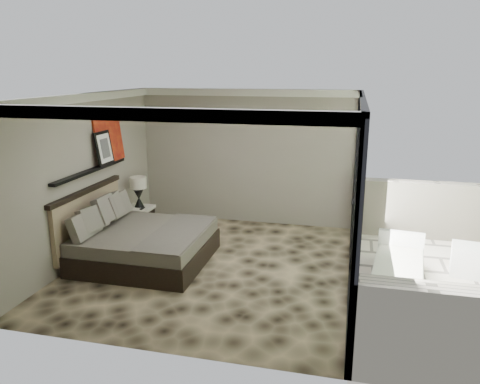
% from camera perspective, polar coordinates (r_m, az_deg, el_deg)
% --- Properties ---
extents(floor, '(5.00, 5.00, 0.00)m').
position_cam_1_polar(floor, '(7.90, -3.38, -9.03)').
color(floor, black).
rests_on(floor, ground).
extents(ceiling, '(4.50, 5.00, 0.02)m').
position_cam_1_polar(ceiling, '(7.24, -3.71, 11.62)').
color(ceiling, silver).
rests_on(ceiling, back_wall).
extents(back_wall, '(4.50, 0.02, 2.80)m').
position_cam_1_polar(back_wall, '(9.80, 0.76, 4.25)').
color(back_wall, gray).
rests_on(back_wall, floor).
extents(left_wall, '(0.02, 5.00, 2.80)m').
position_cam_1_polar(left_wall, '(8.37, -18.36, 1.70)').
color(left_wall, gray).
rests_on(left_wall, floor).
extents(glass_wall, '(0.08, 5.00, 2.80)m').
position_cam_1_polar(glass_wall, '(7.13, 14.02, -0.16)').
color(glass_wall, white).
rests_on(glass_wall, floor).
extents(terrace_slab, '(3.00, 5.00, 0.12)m').
position_cam_1_polar(terrace_slab, '(7.79, 24.64, -11.27)').
color(terrace_slab, beige).
rests_on(terrace_slab, ground).
extents(picture_ledge, '(0.12, 2.20, 0.05)m').
position_cam_1_polar(picture_ledge, '(8.40, -17.71, 2.50)').
color(picture_ledge, black).
rests_on(picture_ledge, left_wall).
extents(bed, '(2.11, 2.04, 1.16)m').
position_cam_1_polar(bed, '(8.16, -12.12, -5.96)').
color(bed, black).
rests_on(bed, floor).
extents(nightstand, '(0.60, 0.60, 0.50)m').
position_cam_1_polar(nightstand, '(9.62, -12.12, -3.34)').
color(nightstand, black).
rests_on(nightstand, floor).
extents(table_lamp, '(0.33, 0.33, 0.61)m').
position_cam_1_polar(table_lamp, '(9.48, -12.29, 0.51)').
color(table_lamp, black).
rests_on(table_lamp, nightstand).
extents(abstract_canvas, '(0.13, 0.90, 0.90)m').
position_cam_1_polar(abstract_canvas, '(8.93, -15.72, 6.42)').
color(abstract_canvas, '#A6160E').
rests_on(abstract_canvas, picture_ledge).
extents(framed_print, '(0.11, 0.50, 0.60)m').
position_cam_1_polar(framed_print, '(8.67, -16.25, 5.16)').
color(framed_print, black).
rests_on(framed_print, picture_ledge).
extents(ottoman, '(0.55, 0.55, 0.48)m').
position_cam_1_polar(ottoman, '(8.34, 25.96, -7.46)').
color(ottoman, silver).
rests_on(ottoman, terrace_slab).
extents(lounger, '(0.90, 1.54, 0.57)m').
position_cam_1_polar(lounger, '(7.77, 18.73, -8.80)').
color(lounger, silver).
rests_on(lounger, terrace_slab).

